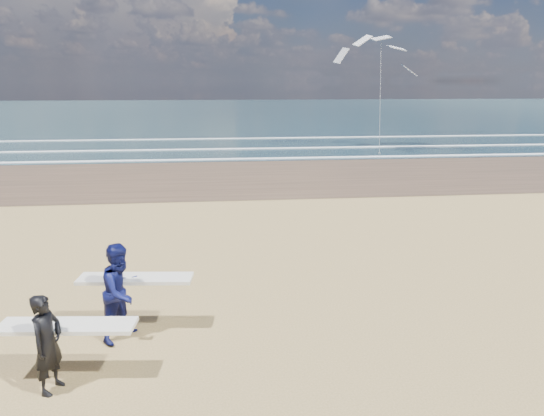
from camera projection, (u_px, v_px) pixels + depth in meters
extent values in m
cube|color=#4C3A28|center=(541.00, 168.00, 27.45)|extent=(220.00, 12.00, 0.01)
cube|color=#1B343D|center=(331.00, 111.00, 79.39)|extent=(220.00, 100.00, 0.02)
cube|color=white|center=(495.00, 155.00, 32.06)|extent=(220.00, 0.50, 0.05)
cube|color=white|center=(461.00, 146.00, 36.58)|extent=(220.00, 0.50, 0.05)
cube|color=white|center=(426.00, 136.00, 42.83)|extent=(220.00, 0.50, 0.05)
imported|color=black|center=(48.00, 344.00, 7.54)|extent=(0.56, 0.69, 1.63)
cube|color=white|center=(67.00, 326.00, 7.87)|extent=(2.24, 0.73, 0.07)
imported|color=#0D124D|center=(122.00, 291.00, 9.11)|extent=(1.10, 1.16, 1.89)
cube|color=white|center=(135.00, 278.00, 9.44)|extent=(2.24, 0.73, 0.07)
cube|color=slate|center=(379.00, 153.00, 32.66)|extent=(0.12, 0.12, 0.10)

